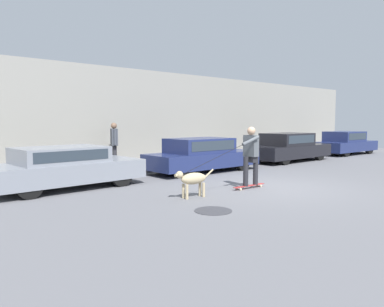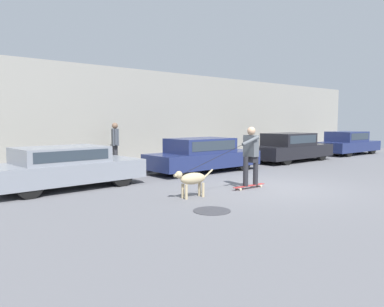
{
  "view_description": "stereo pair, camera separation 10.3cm",
  "coord_description": "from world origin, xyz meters",
  "px_view_note": "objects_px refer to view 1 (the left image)",
  "views": [
    {
      "loc": [
        -8.54,
        -6.44,
        1.89
      ],
      "look_at": [
        -1.56,
        1.56,
        0.95
      ],
      "focal_mm": 35.0,
      "sensor_mm": 36.0,
      "label": 1
    },
    {
      "loc": [
        -8.46,
        -6.51,
        1.89
      ],
      "look_at": [
        -1.56,
        1.56,
        0.95
      ],
      "focal_mm": 35.0,
      "sensor_mm": 36.0,
      "label": 2
    }
  ],
  "objects_px": {
    "dog": "(193,179)",
    "pedestrian_with_bag": "(114,143)",
    "parked_car_1": "(202,155)",
    "parked_car_2": "(289,148)",
    "parked_car_3": "(345,143)",
    "parked_car_0": "(65,167)",
    "skateboarder": "(251,153)"
  },
  "relations": [
    {
      "from": "parked_car_2",
      "to": "parked_car_3",
      "type": "distance_m",
      "value": 5.41
    },
    {
      "from": "parked_car_0",
      "to": "parked_car_1",
      "type": "height_order",
      "value": "parked_car_1"
    },
    {
      "from": "parked_car_1",
      "to": "dog",
      "type": "height_order",
      "value": "parked_car_1"
    },
    {
      "from": "pedestrian_with_bag",
      "to": "parked_car_1",
      "type": "bearing_deg",
      "value": -23.26
    },
    {
      "from": "parked_car_1",
      "to": "skateboarder",
      "type": "xyz_separation_m",
      "value": [
        -1.26,
        -3.35,
        0.37
      ]
    },
    {
      "from": "parked_car_0",
      "to": "skateboarder",
      "type": "xyz_separation_m",
      "value": [
        3.92,
        -3.35,
        0.39
      ]
    },
    {
      "from": "parked_car_2",
      "to": "skateboarder",
      "type": "height_order",
      "value": "skateboarder"
    },
    {
      "from": "parked_car_0",
      "to": "parked_car_3",
      "type": "height_order",
      "value": "parked_car_3"
    },
    {
      "from": "dog",
      "to": "pedestrian_with_bag",
      "type": "xyz_separation_m",
      "value": [
        0.96,
        5.53,
        0.6
      ]
    },
    {
      "from": "parked_car_2",
      "to": "dog",
      "type": "xyz_separation_m",
      "value": [
        -8.77,
        -3.26,
        -0.17
      ]
    },
    {
      "from": "parked_car_3",
      "to": "skateboarder",
      "type": "relative_size",
      "value": 1.42
    },
    {
      "from": "parked_car_2",
      "to": "dog",
      "type": "distance_m",
      "value": 9.36
    },
    {
      "from": "parked_car_0",
      "to": "skateboarder",
      "type": "bearing_deg",
      "value": -42.73
    },
    {
      "from": "skateboarder",
      "to": "parked_car_2",
      "type": "bearing_deg",
      "value": -151.17
    },
    {
      "from": "parked_car_2",
      "to": "skateboarder",
      "type": "distance_m",
      "value": 7.51
    },
    {
      "from": "parked_car_2",
      "to": "pedestrian_with_bag",
      "type": "distance_m",
      "value": 8.14
    },
    {
      "from": "pedestrian_with_bag",
      "to": "parked_car_3",
      "type": "bearing_deg",
      "value": 10.87
    },
    {
      "from": "parked_car_0",
      "to": "pedestrian_with_bag",
      "type": "distance_m",
      "value": 3.64
    },
    {
      "from": "skateboarder",
      "to": "parked_car_3",
      "type": "bearing_deg",
      "value": -162.25
    },
    {
      "from": "skateboarder",
      "to": "pedestrian_with_bag",
      "type": "relative_size",
      "value": 1.76
    },
    {
      "from": "parked_car_0",
      "to": "skateboarder",
      "type": "height_order",
      "value": "skateboarder"
    },
    {
      "from": "parked_car_1",
      "to": "parked_car_2",
      "type": "relative_size",
      "value": 0.97
    },
    {
      "from": "parked_car_1",
      "to": "dog",
      "type": "distance_m",
      "value": 4.66
    },
    {
      "from": "pedestrian_with_bag",
      "to": "parked_car_0",
      "type": "bearing_deg",
      "value": -120.6
    },
    {
      "from": "parked_car_0",
      "to": "parked_car_1",
      "type": "relative_size",
      "value": 0.96
    },
    {
      "from": "parked_car_3",
      "to": "pedestrian_with_bag",
      "type": "bearing_deg",
      "value": 171.87
    },
    {
      "from": "parked_car_1",
      "to": "skateboarder",
      "type": "height_order",
      "value": "skateboarder"
    },
    {
      "from": "parked_car_1",
      "to": "parked_car_3",
      "type": "height_order",
      "value": "parked_car_3"
    },
    {
      "from": "parked_car_3",
      "to": "pedestrian_with_bag",
      "type": "relative_size",
      "value": 2.5
    },
    {
      "from": "parked_car_2",
      "to": "pedestrian_with_bag",
      "type": "bearing_deg",
      "value": 163.48
    },
    {
      "from": "parked_car_3",
      "to": "parked_car_0",
      "type": "bearing_deg",
      "value": -178.41
    },
    {
      "from": "pedestrian_with_bag",
      "to": "dog",
      "type": "bearing_deg",
      "value": -79.3
    }
  ]
}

